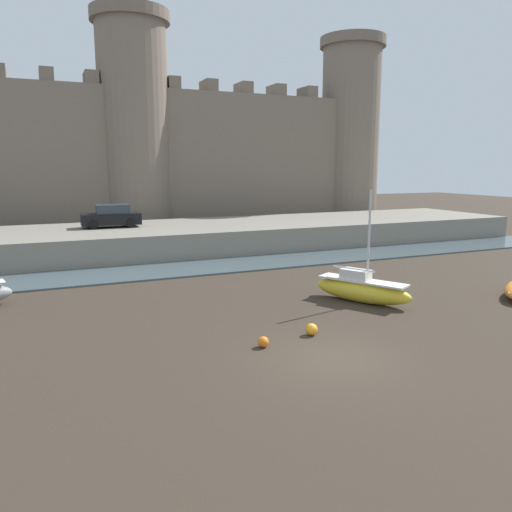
# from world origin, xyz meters

# --- Properties ---
(ground_plane) EXTENTS (160.00, 160.00, 0.00)m
(ground_plane) POSITION_xyz_m (0.00, 0.00, 0.00)
(ground_plane) COLOR #382D23
(water_channel) EXTENTS (80.00, 4.50, 0.10)m
(water_channel) POSITION_xyz_m (0.00, 15.63, 0.05)
(water_channel) COLOR #47565B
(water_channel) RESTS_ON ground
(quay_road) EXTENTS (57.78, 10.00, 1.80)m
(quay_road) POSITION_xyz_m (0.00, 22.88, 0.90)
(quay_road) COLOR gray
(quay_road) RESTS_ON ground
(castle) EXTENTS (52.61, 6.83, 22.31)m
(castle) POSITION_xyz_m (-0.00, 33.43, 8.38)
(castle) COLOR #7A6B5B
(castle) RESTS_ON ground
(sailboat_midflat_left) EXTENTS (3.20, 4.62, 5.09)m
(sailboat_midflat_left) POSITION_xyz_m (4.81, 5.31, 0.61)
(sailboat_midflat_left) COLOR yellow
(sailboat_midflat_left) RESTS_ON ground
(mooring_buoy_off_centre) EXTENTS (0.38, 0.38, 0.38)m
(mooring_buoy_off_centre) POSITION_xyz_m (-1.69, 1.83, 0.19)
(mooring_buoy_off_centre) COLOR orange
(mooring_buoy_off_centre) RESTS_ON ground
(mooring_buoy_near_shore) EXTENTS (0.45, 0.45, 0.45)m
(mooring_buoy_near_shore) POSITION_xyz_m (0.44, 2.24, 0.22)
(mooring_buoy_near_shore) COLOR orange
(mooring_buoy_near_shore) RESTS_ON ground
(car_quay_west) EXTENTS (4.16, 1.99, 1.62)m
(car_quay_west) POSITION_xyz_m (-3.64, 23.81, 2.58)
(car_quay_west) COLOR black
(car_quay_west) RESTS_ON quay_road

